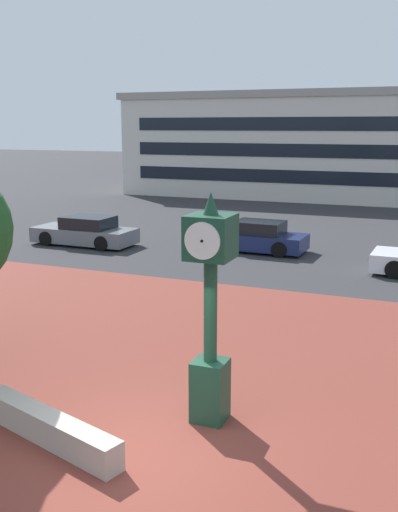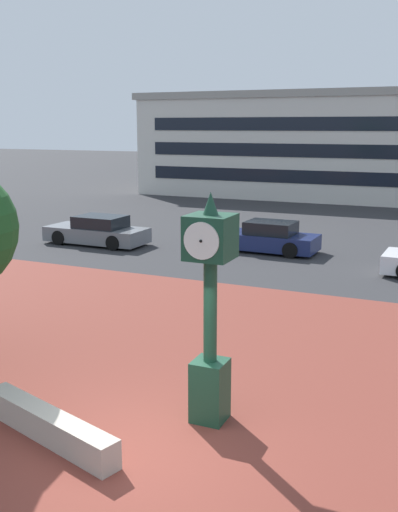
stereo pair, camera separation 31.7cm
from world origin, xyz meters
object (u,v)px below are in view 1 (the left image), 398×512
Objects in this scene: street_clock at (210,307)px; civic_building at (342,144)px; car_street_far at (255,238)px; car_street_distant at (85,232)px.

civic_building is (-3.82, 36.96, 1.67)m from street_clock.
civic_building is (-0.21, 22.55, 3.21)m from car_street_far.
car_street_distant is 25.37m from civic_building.
car_street_far is 0.14× the size of civic_building.
street_clock is 14.94m from car_street_far.
street_clock reaches higher than car_street_distant.
car_street_distant is at bearing -106.42° from civic_building.
car_street_far is 22.78m from civic_building.
street_clock is 0.13× the size of civic_building.
civic_building reaches higher than street_clock.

